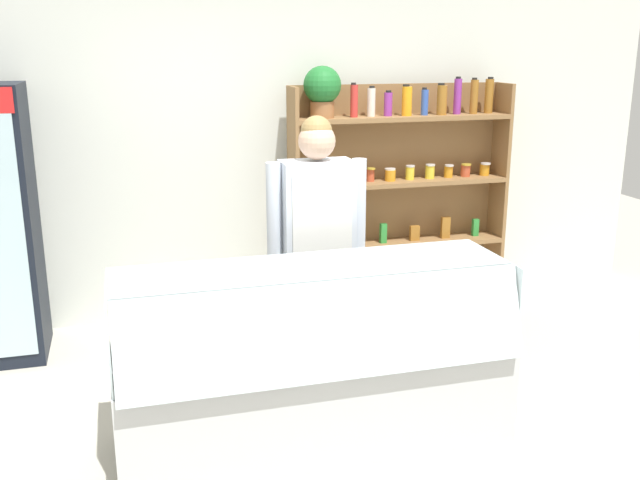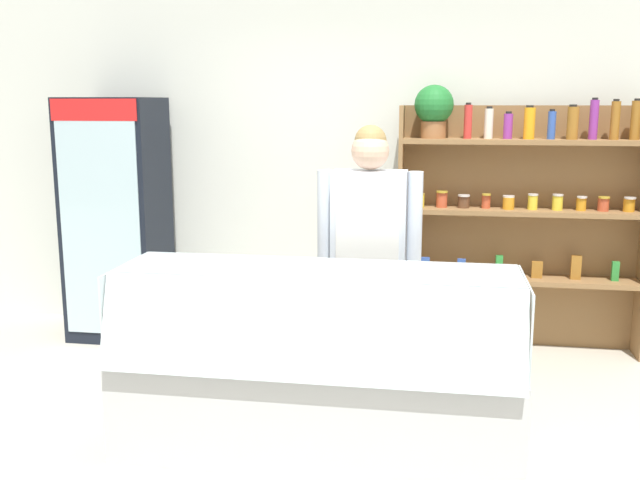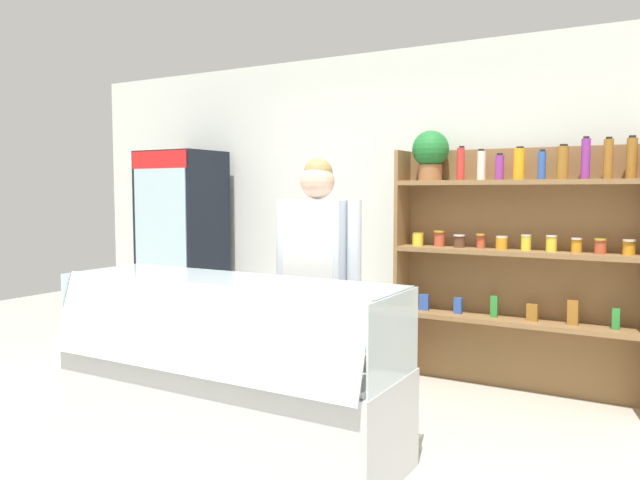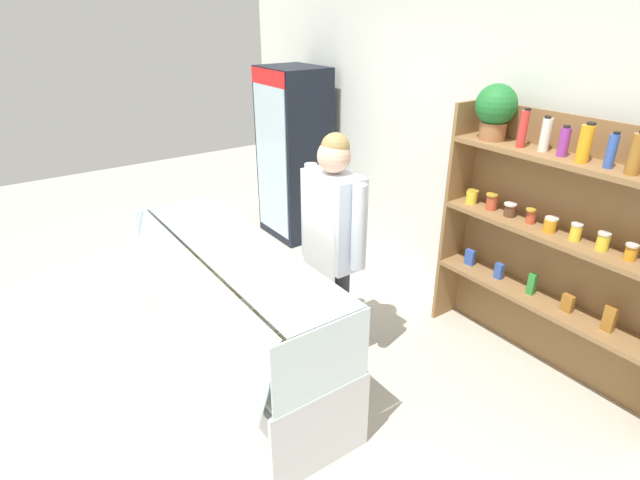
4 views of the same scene
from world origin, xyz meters
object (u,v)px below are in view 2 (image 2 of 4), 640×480
object	(u,v)px
deli_display_case	(315,396)
shop_clerk	(369,241)
drinks_fridge	(117,219)
shelving_unit	(509,202)

from	to	relation	value
deli_display_case	shop_clerk	distance (m)	1.02
drinks_fridge	shelving_unit	world-z (taller)	shelving_unit
deli_display_case	shop_clerk	size ratio (longest dim) A/B	1.23
shop_clerk	drinks_fridge	bearing A→B (deg)	154.33
shop_clerk	shelving_unit	bearing A→B (deg)	51.84
shelving_unit	shop_clerk	distance (m)	1.51
drinks_fridge	shelving_unit	bearing A→B (deg)	3.46
drinks_fridge	shop_clerk	xyz separation A→B (m)	(2.09, -1.01, 0.08)
shelving_unit	shop_clerk	xyz separation A→B (m)	(-0.93, -1.19, -0.10)
drinks_fridge	deli_display_case	world-z (taller)	drinks_fridge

